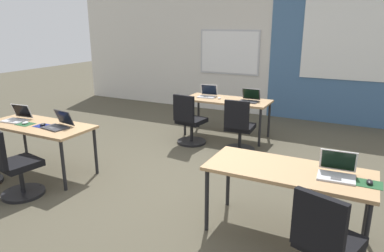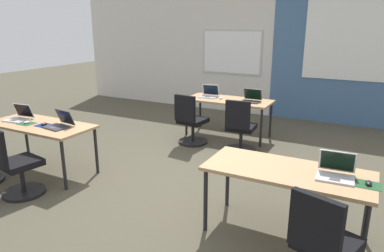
% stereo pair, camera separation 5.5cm
% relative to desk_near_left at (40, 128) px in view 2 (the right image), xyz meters
% --- Properties ---
extents(ground_plane, '(24.00, 24.00, 0.00)m').
position_rel_desk_near_left_xyz_m(ground_plane, '(1.75, 0.60, -0.66)').
color(ground_plane, '#4C4738').
extents(back_wall_assembly, '(10.00, 0.27, 2.80)m').
position_rel_desk_near_left_xyz_m(back_wall_assembly, '(1.80, 4.80, 0.75)').
color(back_wall_assembly, silver).
rests_on(back_wall_assembly, ground).
extents(desk_near_left, '(1.60, 0.70, 0.72)m').
position_rel_desk_near_left_xyz_m(desk_near_left, '(0.00, 0.00, 0.00)').
color(desk_near_left, tan).
rests_on(desk_near_left, ground).
extents(desk_near_right, '(1.60, 0.70, 0.72)m').
position_rel_desk_near_left_xyz_m(desk_near_right, '(3.50, 0.00, 0.00)').
color(desk_near_right, tan).
rests_on(desk_near_right, ground).
extents(desk_far_center, '(1.60, 0.70, 0.72)m').
position_rel_desk_near_left_xyz_m(desk_far_center, '(1.75, 2.80, 0.00)').
color(desk_far_center, tan).
rests_on(desk_far_center, ground).
extents(laptop_near_left_inner, '(0.37, 0.35, 0.23)m').
position_rel_desk_near_left_xyz_m(laptop_near_left_inner, '(0.37, 0.02, 0.11)').
color(laptop_near_left_inner, '#333338').
rests_on(laptop_near_left_inner, desk_near_left).
extents(mousepad_near_left_inner, '(0.22, 0.19, 0.00)m').
position_rel_desk_near_left_xyz_m(mousepad_near_left_inner, '(0.12, -0.03, 0.06)').
color(mousepad_near_left_inner, navy).
rests_on(mousepad_near_left_inner, desk_near_left).
extents(mouse_near_left_inner, '(0.07, 0.11, 0.03)m').
position_rel_desk_near_left_xyz_m(mouse_near_left_inner, '(0.12, -0.03, 0.08)').
color(mouse_near_left_inner, black).
rests_on(mouse_near_left_inner, mousepad_near_left_inner).
extents(chair_near_left_inner, '(0.52, 0.57, 0.92)m').
position_rel_desk_near_left_xyz_m(chair_near_left_inner, '(0.34, -0.70, -0.28)').
color(chair_near_left_inner, black).
rests_on(chair_near_left_inner, ground).
extents(laptop_far_right, '(0.34, 0.32, 0.23)m').
position_rel_desk_near_left_xyz_m(laptop_far_right, '(2.18, 2.81, 0.11)').
color(laptop_far_right, '#333338').
rests_on(laptop_far_right, desk_far_center).
extents(chair_far_right, '(0.52, 0.55, 0.92)m').
position_rel_desk_near_left_xyz_m(chair_far_right, '(2.26, 2.07, -0.28)').
color(chair_far_right, black).
rests_on(chair_far_right, ground).
extents(laptop_far_left, '(0.36, 0.34, 0.23)m').
position_rel_desk_near_left_xyz_m(laptop_far_left, '(1.33, 2.84, 0.11)').
color(laptop_far_left, silver).
rests_on(laptop_far_left, desk_far_center).
extents(mouse_far_left, '(0.07, 0.11, 0.03)m').
position_rel_desk_near_left_xyz_m(mouse_far_left, '(1.61, 2.77, 0.08)').
color(mouse_far_left, silver).
rests_on(mouse_far_left, desk_far_center).
extents(chair_far_left, '(0.52, 0.56, 0.92)m').
position_rel_desk_near_left_xyz_m(chair_far_left, '(1.34, 2.06, -0.28)').
color(chair_far_left, black).
rests_on(chair_far_left, ground).
extents(laptop_near_left_end, '(0.36, 0.34, 0.23)m').
position_rel_desk_near_left_xyz_m(laptop_near_left_end, '(-0.44, 0.01, 0.11)').
color(laptop_near_left_end, silver).
rests_on(laptop_near_left_end, desk_near_left).
extents(mousepad_near_left_end, '(0.22, 0.19, 0.00)m').
position_rel_desk_near_left_xyz_m(mousepad_near_left_end, '(-0.17, -0.08, 0.06)').
color(mousepad_near_left_end, '#23512D').
rests_on(mousepad_near_left_end, desk_near_left).
extents(mouse_near_left_end, '(0.06, 0.10, 0.03)m').
position_rel_desk_near_left_xyz_m(mouse_near_left_end, '(-0.17, -0.08, 0.08)').
color(mouse_near_left_end, silver).
rests_on(mouse_near_left_end, mousepad_near_left_end).
extents(laptop_near_right_end, '(0.35, 0.31, 0.23)m').
position_rel_desk_near_left_xyz_m(laptop_near_right_end, '(3.93, 0.03, 0.11)').
color(laptop_near_right_end, silver).
rests_on(laptop_near_right_end, desk_near_right).
extents(mousepad_near_right_end, '(0.22, 0.19, 0.00)m').
position_rel_desk_near_left_xyz_m(mousepad_near_right_end, '(4.22, -0.01, 0.06)').
color(mousepad_near_right_end, '#23512D').
rests_on(mousepad_near_right_end, desk_near_right).
extents(mouse_near_right_end, '(0.06, 0.10, 0.03)m').
position_rel_desk_near_left_xyz_m(mouse_near_right_end, '(4.22, -0.01, 0.08)').
color(mouse_near_right_end, black).
rests_on(mouse_near_right_end, mousepad_near_right_end).
extents(chair_near_right_end, '(0.56, 0.61, 0.92)m').
position_rel_desk_near_left_xyz_m(chair_near_right_end, '(3.96, -0.68, -0.28)').
color(chair_near_right_end, black).
rests_on(chair_near_right_end, ground).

